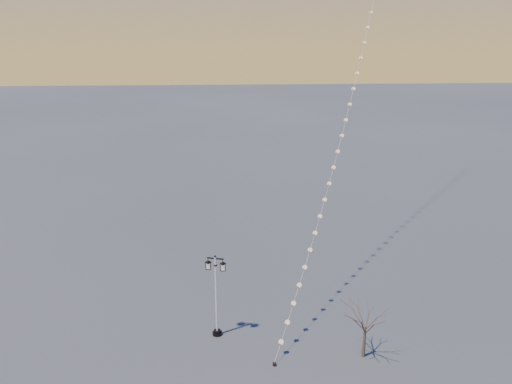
{
  "coord_description": "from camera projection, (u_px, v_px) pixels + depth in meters",
  "views": [
    {
      "loc": [
        -2.38,
        -26.47,
        19.65
      ],
      "look_at": [
        -0.56,
        5.74,
        9.12
      ],
      "focal_mm": 36.4,
      "sensor_mm": 36.0,
      "label": 1
    }
  ],
  "objects": [
    {
      "name": "kite_train",
      "position": [
        356.0,
        45.0,
        42.52
      ],
      "size": [
        16.81,
        35.15,
        35.97
      ],
      "rotation": [
        0.0,
        0.0,
        -0.36
      ],
      "color": "black",
      "rests_on": "ground"
    },
    {
      "name": "street_lamp",
      "position": [
        216.0,
        292.0,
        33.37
      ],
      "size": [
        1.43,
        0.75,
        5.76
      ],
      "rotation": [
        0.0,
        0.0,
        -0.26
      ],
      "color": "black",
      "rests_on": "ground"
    },
    {
      "name": "bare_tree",
      "position": [
        366.0,
        319.0,
        31.3
      ],
      "size": [
        2.31,
        2.31,
        3.83
      ],
      "rotation": [
        0.0,
        0.0,
        -0.15
      ],
      "color": "#4D3E32",
      "rests_on": "ground"
    },
    {
      "name": "ground",
      "position": [
        271.0,
        364.0,
        31.36
      ],
      "size": [
        300.0,
        300.0,
        0.0
      ],
      "primitive_type": "plane",
      "color": "#434544",
      "rests_on": "ground"
    }
  ]
}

